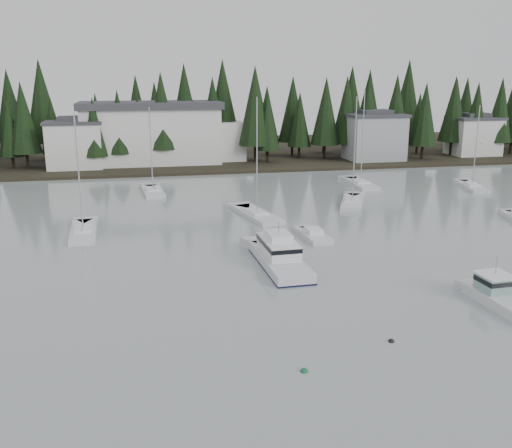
{
  "coord_description": "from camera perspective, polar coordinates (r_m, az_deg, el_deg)",
  "views": [
    {
      "loc": [
        -7.54,
        -22.68,
        16.1
      ],
      "look_at": [
        2.96,
        27.91,
        2.5
      ],
      "focal_mm": 40.0,
      "sensor_mm": 36.0,
      "label": 1
    }
  ],
  "objects": [
    {
      "name": "ground",
      "position": [
        28.82,
        5.86,
        -19.31
      ],
      "size": [
        260.0,
        260.0,
        0.0
      ],
      "primitive_type": "plane",
      "color": "gray",
      "rests_on": "ground"
    },
    {
      "name": "far_shore_land",
      "position": [
        120.99,
        -8.11,
        6.96
      ],
      "size": [
        240.0,
        54.0,
        1.0
      ],
      "primitive_type": "cube",
      "color": "black",
      "rests_on": "ground"
    },
    {
      "name": "conifer_treeline",
      "position": [
        110.13,
        -7.72,
        6.21
      ],
      "size": [
        200.0,
        22.0,
        20.0
      ],
      "primitive_type": null,
      "color": "black",
      "rests_on": "ground"
    },
    {
      "name": "house_west",
      "position": [
        102.86,
        -17.65,
        7.67
      ],
      "size": [
        9.54,
        7.42,
        8.75
      ],
      "color": "silver",
      "rests_on": "ground"
    },
    {
      "name": "house_east_a",
      "position": [
        110.26,
        11.74,
        8.62
      ],
      "size": [
        10.6,
        8.48,
        9.25
      ],
      "color": "#999EA0",
      "rests_on": "ground"
    },
    {
      "name": "house_east_b",
      "position": [
        122.38,
        20.96,
        8.3
      ],
      "size": [
        9.54,
        7.42,
        8.25
      ],
      "color": "silver",
      "rests_on": "ground"
    },
    {
      "name": "harbor_inn",
      "position": [
        105.63,
        -9.29,
        8.95
      ],
      "size": [
        29.5,
        11.5,
        10.9
      ],
      "color": "silver",
      "rests_on": "ground"
    },
    {
      "name": "cabin_cruiser_center",
      "position": [
        49.51,
        2.35,
        -3.43
      ],
      "size": [
        3.5,
        10.44,
        4.45
      ],
      "rotation": [
        0.0,
        0.0,
        1.6
      ],
      "color": "silver",
      "rests_on": "ground"
    },
    {
      "name": "lobster_boat_teal",
      "position": [
        44.78,
        23.43,
        -6.96
      ],
      "size": [
        2.8,
        7.18,
        3.93
      ],
      "rotation": [
        0.0,
        0.0,
        1.62
      ],
      "color": "silver",
      "rests_on": "ground"
    },
    {
      "name": "sailboat_0",
      "position": [
        61.97,
        -16.87,
        -0.89
      ],
      "size": [
        3.0,
        9.27,
        13.0
      ],
      "rotation": [
        0.0,
        0.0,
        1.62
      ],
      "color": "silver",
      "rests_on": "ground"
    },
    {
      "name": "sailboat_2",
      "position": [
        74.11,
        9.6,
        2.06
      ],
      "size": [
        5.98,
        9.33,
        14.02
      ],
      "rotation": [
        0.0,
        0.0,
        1.16
      ],
      "color": "silver",
      "rests_on": "ground"
    },
    {
      "name": "sailboat_4",
      "position": [
        89.02,
        20.79,
        3.41
      ],
      "size": [
        4.4,
        9.0,
        12.4
      ],
      "rotation": [
        0.0,
        0.0,
        1.33
      ],
      "color": "silver",
      "rests_on": "ground"
    },
    {
      "name": "sailboat_6",
      "position": [
        66.51,
        0.09,
        0.81
      ],
      "size": [
        4.71,
        9.99,
        14.23
      ],
      "rotation": [
        0.0,
        0.0,
        1.78
      ],
      "color": "silver",
      "rests_on": "ground"
    },
    {
      "name": "sailboat_8",
      "position": [
        81.02,
        -10.25,
        3.1
      ],
      "size": [
        3.22,
        8.29,
        12.34
      ],
      "rotation": [
        0.0,
        0.0,
        1.64
      ],
      "color": "silver",
      "rests_on": "ground"
    },
    {
      "name": "sailboat_9",
      "position": [
        86.96,
        10.4,
        3.89
      ],
      "size": [
        3.16,
        9.45,
        14.43
      ],
      "rotation": [
        0.0,
        0.0,
        1.53
      ],
      "color": "silver",
      "rests_on": "ground"
    },
    {
      "name": "runabout_1",
      "position": [
        58.16,
        5.76,
        -1.27
      ],
      "size": [
        2.56,
        5.86,
        1.42
      ],
      "rotation": [
        0.0,
        0.0,
        1.64
      ],
      "color": "silver",
      "rests_on": "ground"
    },
    {
      "name": "mooring_buoy_green",
      "position": [
        33.02,
        4.83,
        -14.49
      ],
      "size": [
        0.45,
        0.45,
        0.45
      ],
      "primitive_type": "sphere",
      "color": "#145933",
      "rests_on": "ground"
    },
    {
      "name": "mooring_buoy_dark",
      "position": [
        37.13,
        13.37,
        -11.38
      ],
      "size": [
        0.4,
        0.4,
        0.4
      ],
      "primitive_type": "sphere",
      "color": "black",
      "rests_on": "ground"
    }
  ]
}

